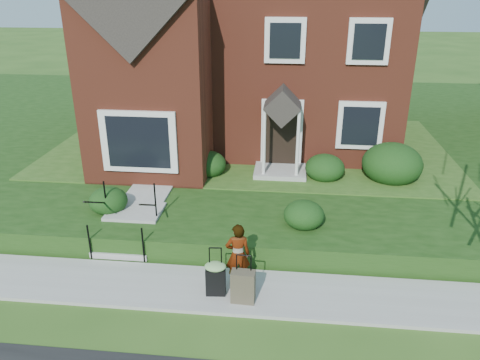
# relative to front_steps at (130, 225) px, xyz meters

# --- Properties ---
(ground) EXTENTS (120.00, 120.00, 0.00)m
(ground) POSITION_rel_front_steps_xyz_m (2.50, -1.84, -0.47)
(ground) COLOR #2D5119
(ground) RESTS_ON ground
(sidewalk) EXTENTS (60.00, 1.60, 0.08)m
(sidewalk) POSITION_rel_front_steps_xyz_m (2.50, -1.84, -0.43)
(sidewalk) COLOR #9E9B93
(sidewalk) RESTS_ON ground
(terrace) EXTENTS (44.00, 20.00, 0.60)m
(terrace) POSITION_rel_front_steps_xyz_m (6.50, 9.06, -0.17)
(terrace) COLOR #18390F
(terrace) RESTS_ON ground
(walkway) EXTENTS (1.20, 6.00, 0.06)m
(walkway) POSITION_rel_front_steps_xyz_m (0.00, 3.16, 0.16)
(walkway) COLOR #9E9B93
(walkway) RESTS_ON terrace
(main_house) EXTENTS (10.40, 10.20, 9.40)m
(main_house) POSITION_rel_front_steps_xyz_m (2.29, 7.76, 4.79)
(main_house) COLOR brown
(main_house) RESTS_ON terrace
(front_steps) EXTENTS (1.40, 2.02, 1.50)m
(front_steps) POSITION_rel_front_steps_xyz_m (0.00, 0.00, 0.00)
(front_steps) COLOR #9E9B93
(front_steps) RESTS_ON ground
(foundation_shrubs) EXTENTS (10.44, 4.66, 1.26)m
(foundation_shrubs) POSITION_rel_front_steps_xyz_m (3.55, 2.99, 0.64)
(foundation_shrubs) COLOR black
(foundation_shrubs) RESTS_ON terrace
(woman) EXTENTS (0.59, 0.45, 1.46)m
(woman) POSITION_rel_front_steps_xyz_m (2.94, -1.61, 0.33)
(woman) COLOR #999999
(woman) RESTS_ON sidewalk
(suitcase_black) EXTENTS (0.48, 0.41, 1.09)m
(suitcase_black) POSITION_rel_front_steps_xyz_m (2.52, -2.03, 0.03)
(suitcase_black) COLOR black
(suitcase_black) RESTS_ON sidewalk
(suitcase_olive) EXTENTS (0.50, 0.30, 1.06)m
(suitcase_olive) POSITION_rel_front_steps_xyz_m (3.12, -2.21, -0.04)
(suitcase_olive) COLOR #4E4634
(suitcase_olive) RESTS_ON sidewalk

